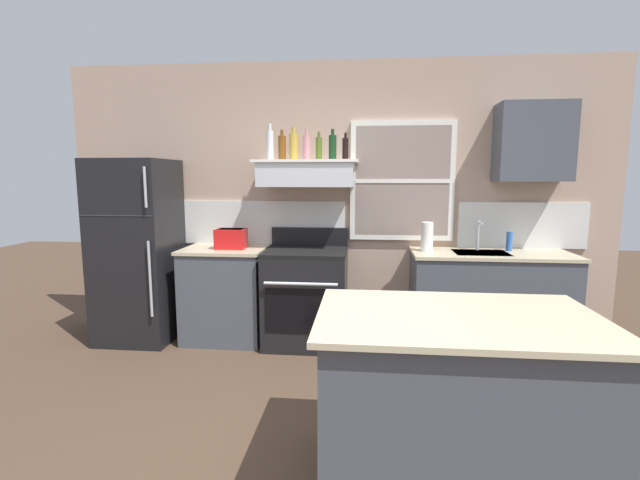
% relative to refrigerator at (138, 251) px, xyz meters
% --- Properties ---
extents(ground_plane, '(16.00, 16.00, 0.00)m').
position_rel_refrigerator_xyz_m(ground_plane, '(1.90, -1.84, -0.88)').
color(ground_plane, '#4C3828').
extents(back_wall, '(5.40, 0.11, 2.70)m').
position_rel_refrigerator_xyz_m(back_wall, '(1.93, 0.39, 0.48)').
color(back_wall, tan).
rests_on(back_wall, ground_plane).
extents(refrigerator, '(0.70, 0.72, 1.76)m').
position_rel_refrigerator_xyz_m(refrigerator, '(0.00, 0.00, 0.00)').
color(refrigerator, black).
rests_on(refrigerator, ground_plane).
extents(counter_left_of_stove, '(0.79, 0.63, 0.91)m').
position_rel_refrigerator_xyz_m(counter_left_of_stove, '(0.85, 0.06, -0.42)').
color(counter_left_of_stove, '#474C56').
rests_on(counter_left_of_stove, ground_plane).
extents(toaster, '(0.30, 0.20, 0.19)m').
position_rel_refrigerator_xyz_m(toaster, '(0.93, 0.03, 0.13)').
color(toaster, red).
rests_on(toaster, counter_left_of_stove).
extents(stove_range, '(0.76, 0.69, 1.09)m').
position_rel_refrigerator_xyz_m(stove_range, '(1.65, 0.02, -0.41)').
color(stove_range, black).
rests_on(stove_range, ground_plane).
extents(range_hood_shelf, '(0.96, 0.52, 0.24)m').
position_rel_refrigerator_xyz_m(range_hood_shelf, '(1.65, 0.12, 0.75)').
color(range_hood_shelf, silver).
extents(bottle_clear_tall, '(0.06, 0.06, 0.34)m').
position_rel_refrigerator_xyz_m(bottle_clear_tall, '(1.31, 0.09, 1.01)').
color(bottle_clear_tall, silver).
rests_on(bottle_clear_tall, range_hood_shelf).
extents(bottle_amber_wine, '(0.07, 0.07, 0.28)m').
position_rel_refrigerator_xyz_m(bottle_amber_wine, '(1.41, 0.13, 0.99)').
color(bottle_amber_wine, brown).
rests_on(bottle_amber_wine, range_hood_shelf).
extents(bottle_champagne_gold_foil, '(0.08, 0.08, 0.30)m').
position_rel_refrigerator_xyz_m(bottle_champagne_gold_foil, '(1.53, 0.12, 1.00)').
color(bottle_champagne_gold_foil, '#B29333').
rests_on(bottle_champagne_gold_foil, range_hood_shelf).
extents(bottle_rose_pink, '(0.07, 0.07, 0.28)m').
position_rel_refrigerator_xyz_m(bottle_rose_pink, '(1.65, 0.10, 0.98)').
color(bottle_rose_pink, '#C67F84').
rests_on(bottle_rose_pink, range_hood_shelf).
extents(bottle_olive_oil_square, '(0.06, 0.06, 0.26)m').
position_rel_refrigerator_xyz_m(bottle_olive_oil_square, '(1.76, 0.09, 0.98)').
color(bottle_olive_oil_square, '#4C601E').
rests_on(bottle_olive_oil_square, range_hood_shelf).
extents(bottle_dark_green_wine, '(0.07, 0.07, 0.28)m').
position_rel_refrigerator_xyz_m(bottle_dark_green_wine, '(1.89, 0.09, 0.98)').
color(bottle_dark_green_wine, '#143819').
rests_on(bottle_dark_green_wine, range_hood_shelf).
extents(bottle_balsamic_dark, '(0.06, 0.06, 0.24)m').
position_rel_refrigerator_xyz_m(bottle_balsamic_dark, '(2.01, 0.08, 0.97)').
color(bottle_balsamic_dark, black).
rests_on(bottle_balsamic_dark, range_hood_shelf).
extents(counter_right_with_sink, '(1.43, 0.63, 0.91)m').
position_rel_refrigerator_xyz_m(counter_right_with_sink, '(3.35, 0.06, -0.42)').
color(counter_right_with_sink, '#474C56').
rests_on(counter_right_with_sink, ground_plane).
extents(sink_faucet, '(0.03, 0.17, 0.28)m').
position_rel_refrigerator_xyz_m(sink_faucet, '(3.25, 0.16, 0.21)').
color(sink_faucet, silver).
rests_on(sink_faucet, counter_right_with_sink).
extents(paper_towel_roll, '(0.11, 0.11, 0.27)m').
position_rel_refrigerator_xyz_m(paper_towel_roll, '(2.77, 0.06, 0.17)').
color(paper_towel_roll, white).
rests_on(paper_towel_roll, counter_right_with_sink).
extents(dish_soap_bottle, '(0.06, 0.06, 0.18)m').
position_rel_refrigerator_xyz_m(dish_soap_bottle, '(3.53, 0.16, 0.12)').
color(dish_soap_bottle, blue).
rests_on(dish_soap_bottle, counter_right_with_sink).
extents(kitchen_island, '(1.40, 0.90, 0.91)m').
position_rel_refrigerator_xyz_m(kitchen_island, '(2.67, -1.88, -0.42)').
color(kitchen_island, '#474C56').
rests_on(kitchen_island, ground_plane).
extents(upper_cabinet_right, '(0.64, 0.32, 0.70)m').
position_rel_refrigerator_xyz_m(upper_cabinet_right, '(3.70, 0.20, 1.02)').
color(upper_cabinet_right, '#474C56').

